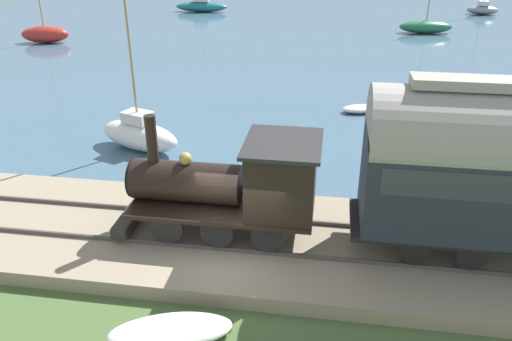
% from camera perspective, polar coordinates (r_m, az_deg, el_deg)
% --- Properties ---
extents(ground_plane, '(200.00, 200.00, 0.00)m').
position_cam_1_polar(ground_plane, '(14.08, -1.99, -10.58)').
color(ground_plane, '#476033').
extents(harbor_water, '(80.00, 80.00, 0.01)m').
position_cam_1_polar(harbor_water, '(55.55, 6.66, 17.09)').
color(harbor_water, '#426075').
rests_on(harbor_water, ground).
extents(rail_embankment, '(5.31, 56.00, 0.55)m').
position_cam_1_polar(rail_embankment, '(14.60, -1.42, -8.04)').
color(rail_embankment, gray).
rests_on(rail_embankment, ground).
extents(steam_locomotive, '(2.34, 5.66, 3.37)m').
position_cam_1_polar(steam_locomotive, '(13.64, -1.81, -1.35)').
color(steam_locomotive, black).
rests_on(steam_locomotive, rail_embankment).
extents(sailboat_green, '(2.20, 4.78, 6.24)m').
position_cam_1_polar(sailboat_green, '(48.25, 18.82, 15.30)').
color(sailboat_green, '#236B42').
rests_on(sailboat_green, harbor_water).
extents(sailboat_teal, '(1.99, 5.80, 6.69)m').
position_cam_1_polar(sailboat_teal, '(58.70, -6.26, 18.19)').
color(sailboat_teal, '#1E707A').
rests_on(sailboat_teal, harbor_water).
extents(sailboat_white, '(2.55, 4.01, 7.80)m').
position_cam_1_polar(sailboat_white, '(21.33, -13.20, 4.12)').
color(sailboat_white, white).
rests_on(sailboat_white, harbor_water).
extents(sailboat_red, '(2.14, 3.96, 8.74)m').
position_cam_1_polar(sailboat_red, '(45.14, -22.97, 14.19)').
color(sailboat_red, '#B72D23').
rests_on(sailboat_red, harbor_water).
extents(sailboat_gray, '(2.04, 3.37, 8.28)m').
position_cam_1_polar(sailboat_gray, '(61.61, 24.49, 16.47)').
color(sailboat_gray, gray).
rests_on(sailboat_gray, harbor_water).
extents(rowboat_far_out, '(1.50, 2.09, 0.37)m').
position_cam_1_polar(rowboat_far_out, '(25.87, 11.85, 6.93)').
color(rowboat_far_out, beige).
rests_on(rowboat_far_out, harbor_water).
extents(rowboat_mid_harbor, '(1.17, 2.40, 0.32)m').
position_cam_1_polar(rowboat_mid_harbor, '(21.11, 22.27, 1.01)').
color(rowboat_mid_harbor, '#B7B2A3').
rests_on(rowboat_mid_harbor, harbor_water).
extents(beached_dinghy, '(1.88, 3.00, 0.44)m').
position_cam_1_polar(beached_dinghy, '(11.93, -9.73, -17.63)').
color(beached_dinghy, silver).
rests_on(beached_dinghy, ground).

